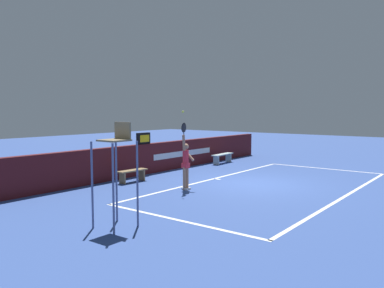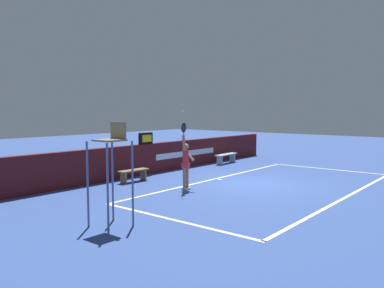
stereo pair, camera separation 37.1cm
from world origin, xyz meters
TOP-DOWN VIEW (x-y plane):
  - ground_plane at (0.00, 0.00)m, footprint 60.00×60.00m
  - court_lines at (0.00, -0.82)m, footprint 10.97×5.27m
  - back_wall at (0.00, 4.76)m, footprint 16.54×0.29m
  - speed_display at (-0.96, 4.76)m, footprint 0.70×0.17m
  - tennis_player at (-2.39, 1.29)m, footprint 0.44×0.43m
  - tennis_ball at (-2.62, 1.22)m, footprint 0.07×0.07m
  - umpire_chair at (-6.73, -0.10)m, footprint 0.79×0.79m
  - courtside_bench_near at (-2.52, 3.82)m, footprint 1.30×0.41m
  - courtside_bench_far at (4.04, 3.97)m, footprint 1.70×0.46m

SIDE VIEW (x-z plane):
  - ground_plane at x=0.00m, z-range 0.00..0.00m
  - court_lines at x=0.00m, z-range 0.00..0.00m
  - courtside_bench_near at x=-2.52m, z-range 0.12..0.58m
  - courtside_bench_far at x=4.04m, z-range 0.13..0.62m
  - back_wall at x=0.00m, z-range 0.00..1.31m
  - tennis_player at x=-2.39m, z-range -0.22..2.14m
  - speed_display at x=-0.96m, z-range 1.31..1.80m
  - umpire_chair at x=-6.73m, z-range 0.37..2.85m
  - tennis_ball at x=-2.62m, z-range 2.67..2.74m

